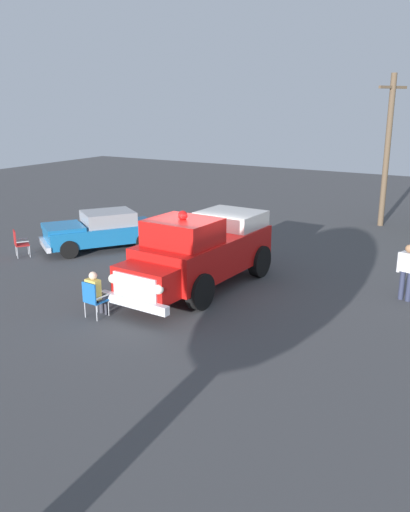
{
  "coord_description": "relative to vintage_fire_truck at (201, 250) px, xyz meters",
  "views": [
    {
      "loc": [
        -8.28,
        13.39,
        5.61
      ],
      "look_at": [
        -0.09,
        -0.37,
        0.96
      ],
      "focal_mm": 37.66,
      "sensor_mm": 36.0,
      "label": 1
    }
  ],
  "objects": [
    {
      "name": "traffic_cone",
      "position": [
        2.73,
        -0.97,
        -0.89
      ],
      "size": [
        0.4,
        0.4,
        0.64
      ],
      "color": "orange",
      "rests_on": "ground"
    },
    {
      "name": "utility_pole",
      "position": [
        -2.74,
        -11.66,
        2.32
      ],
      "size": [
        0.89,
        1.56,
        6.76
      ],
      "color": "brown",
      "rests_on": "ground"
    },
    {
      "name": "vintage_fire_truck",
      "position": [
        0.0,
        0.0,
        0.0
      ],
      "size": [
        2.56,
        6.05,
        2.59
      ],
      "color": "black",
      "rests_on": "ground"
    },
    {
      "name": "lawn_chair_near_truck",
      "position": [
        1.19,
        3.57,
        -0.61
      ],
      "size": [
        0.55,
        0.53,
        1.02
      ],
      "color": "#B7BABF",
      "rests_on": "ground"
    },
    {
      "name": "lawn_chair_by_car",
      "position": [
        7.55,
        0.56,
        -0.61
      ],
      "size": [
        0.68,
        0.68,
        1.02
      ],
      "color": "#B7BABF",
      "rests_on": "ground"
    },
    {
      "name": "ground_plane",
      "position": [
        0.08,
        0.14,
        -1.2
      ],
      "size": [
        60.0,
        60.0,
        0.0
      ],
      "primitive_type": "plane",
      "color": "#424244"
    },
    {
      "name": "classic_hot_rod",
      "position": [
        5.72,
        -1.88,
        -0.45
      ],
      "size": [
        3.98,
        4.65,
        1.46
      ],
      "color": "black",
      "rests_on": "ground"
    },
    {
      "name": "spectator_seated",
      "position": [
        1.18,
        3.44,
        -0.5
      ],
      "size": [
        0.41,
        0.56,
        1.29
      ],
      "color": "#383842",
      "rests_on": "ground"
    },
    {
      "name": "spectator_standing",
      "position": [
        -5.68,
        -2.08,
        -0.23
      ],
      "size": [
        0.64,
        0.36,
        1.68
      ],
      "color": "#2D334C",
      "rests_on": "ground"
    }
  ]
}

